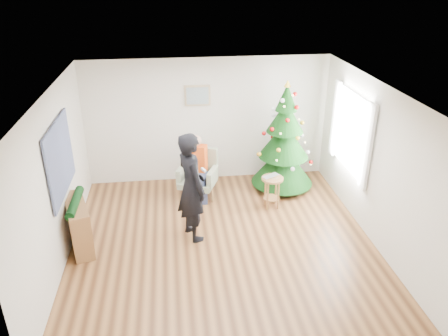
{
  "coord_description": "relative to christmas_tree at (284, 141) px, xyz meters",
  "views": [
    {
      "loc": [
        -0.74,
        -6.05,
        4.26
      ],
      "look_at": [
        0.1,
        0.6,
        1.1
      ],
      "focal_mm": 35.0,
      "sensor_mm": 36.0,
      "label": 1
    }
  ],
  "objects": [
    {
      "name": "framed_picture",
      "position": [
        -1.67,
        0.61,
        0.83
      ],
      "size": [
        0.52,
        0.05,
        0.42
      ],
      "color": "tan",
      "rests_on": "wall_back"
    },
    {
      "name": "standing_man",
      "position": [
        -1.95,
        -1.57,
        -0.08
      ],
      "size": [
        0.68,
        0.8,
        1.88
      ],
      "primitive_type": "imported",
      "rotation": [
        0.0,
        0.0,
        1.96
      ],
      "color": "black",
      "rests_on": "floor"
    },
    {
      "name": "seated_person",
      "position": [
        -1.76,
        -0.21,
        -0.37
      ],
      "size": [
        0.5,
        0.63,
        1.28
      ],
      "rotation": [
        0.0,
        0.0,
        -0.39
      ],
      "color": "navy",
      "rests_on": "armchair"
    },
    {
      "name": "console",
      "position": [
        -3.8,
        -1.63,
        -0.62
      ],
      "size": [
        0.58,
        1.04,
        0.8
      ],
      "primitive_type": "cube",
      "rotation": [
        0.0,
        0.0,
        0.3
      ],
      "color": "brown",
      "rests_on": "floor"
    },
    {
      "name": "wall_front",
      "position": [
        -1.47,
        -4.35,
        0.28
      ],
      "size": [
        5.0,
        0.0,
        5.0
      ],
      "primitive_type": "plane",
      "rotation": [
        -1.57,
        0.0,
        0.0
      ],
      "color": "silver",
      "rests_on": "floor"
    },
    {
      "name": "floor",
      "position": [
        -1.47,
        -1.85,
        -1.02
      ],
      "size": [
        5.0,
        5.0,
        0.0
      ],
      "primitive_type": "plane",
      "color": "brown",
      "rests_on": "ground"
    },
    {
      "name": "game_controller",
      "position": [
        -1.74,
        -1.6,
        0.23
      ],
      "size": [
        0.08,
        0.13,
        0.04
      ],
      "primitive_type": "cube",
      "rotation": [
        0.0,
        0.0,
        0.39
      ],
      "color": "white",
      "rests_on": "standing_man"
    },
    {
      "name": "wall_back",
      "position": [
        -1.47,
        0.65,
        0.28
      ],
      "size": [
        5.0,
        0.0,
        5.0
      ],
      "primitive_type": "plane",
      "rotation": [
        1.57,
        0.0,
        0.0
      ],
      "color": "silver",
      "rests_on": "floor"
    },
    {
      "name": "tapestry",
      "position": [
        -3.93,
        -1.55,
        0.53
      ],
      "size": [
        0.03,
        1.5,
        1.15
      ],
      "primitive_type": "cube",
      "color": "black",
      "rests_on": "wall_left"
    },
    {
      "name": "window_panel",
      "position": [
        1.0,
        -0.85,
        0.48
      ],
      "size": [
        0.04,
        1.3,
        1.4
      ],
      "primitive_type": "cube",
      "color": "white",
      "rests_on": "wall_right"
    },
    {
      "name": "laptop",
      "position": [
        -0.39,
        -0.77,
        -0.39
      ],
      "size": [
        0.4,
        0.35,
        0.03
      ],
      "primitive_type": "imported",
      "rotation": [
        0.0,
        0.0,
        0.51
      ],
      "color": "silver",
      "rests_on": "stool"
    },
    {
      "name": "christmas_tree",
      "position": [
        0.0,
        0.0,
        0.0
      ],
      "size": [
        1.26,
        1.26,
        2.27
      ],
      "rotation": [
        0.0,
        0.0,
        0.42
      ],
      "color": "#3F2816",
      "rests_on": "floor"
    },
    {
      "name": "stool",
      "position": [
        -0.39,
        -0.77,
        -0.71
      ],
      "size": [
        0.41,
        0.41,
        0.62
      ],
      "rotation": [
        0.0,
        0.0,
        0.16
      ],
      "color": "brown",
      "rests_on": "floor"
    },
    {
      "name": "wall_left",
      "position": [
        -3.97,
        -1.85,
        0.28
      ],
      "size": [
        0.0,
        5.0,
        5.0
      ],
      "primitive_type": "plane",
      "rotation": [
        1.57,
        0.0,
        1.57
      ],
      "color": "silver",
      "rests_on": "floor"
    },
    {
      "name": "wall_right",
      "position": [
        1.03,
        -1.85,
        0.28
      ],
      "size": [
        0.0,
        5.0,
        5.0
      ],
      "primitive_type": "plane",
      "rotation": [
        1.57,
        0.0,
        -1.57
      ],
      "color": "silver",
      "rests_on": "floor"
    },
    {
      "name": "curtains",
      "position": [
        0.97,
        -0.85,
        0.48
      ],
      "size": [
        0.05,
        1.75,
        1.5
      ],
      "color": "white",
      "rests_on": "wall_right"
    },
    {
      "name": "armchair",
      "position": [
        -1.74,
        -0.16,
        -0.67
      ],
      "size": [
        0.86,
        0.84,
        0.97
      ],
      "rotation": [
        0.0,
        0.0,
        -0.39
      ],
      "color": "gray",
      "rests_on": "floor"
    },
    {
      "name": "ceiling",
      "position": [
        -1.47,
        -1.85,
        1.58
      ],
      "size": [
        5.0,
        5.0,
        0.0
      ],
      "primitive_type": "plane",
      "rotation": [
        3.14,
        0.0,
        0.0
      ],
      "color": "white",
      "rests_on": "wall_back"
    },
    {
      "name": "garland",
      "position": [
        -3.8,
        -1.63,
        -0.2
      ],
      "size": [
        0.14,
        0.9,
        0.14
      ],
      "primitive_type": "cylinder",
      "rotation": [
        1.57,
        0.0,
        0.0
      ],
      "color": "black",
      "rests_on": "console"
    }
  ]
}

